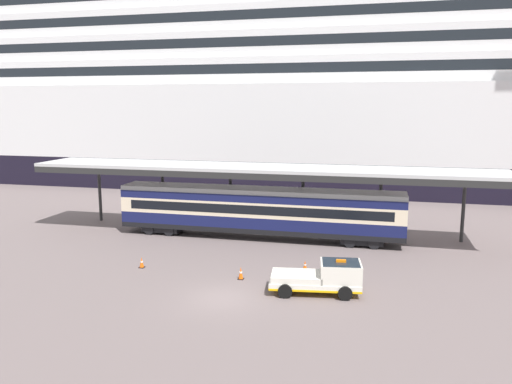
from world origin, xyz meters
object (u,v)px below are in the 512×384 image
at_px(train_carriage, 259,210).
at_px(traffic_cone_near, 305,265).
at_px(traffic_cone_far, 142,263).
at_px(service_truck, 324,276).
at_px(cruise_ship, 409,78).
at_px(traffic_cone_mid, 241,273).

bearing_deg(train_carriage, traffic_cone_near, -56.16).
bearing_deg(traffic_cone_far, traffic_cone_near, 10.69).
distance_m(service_truck, traffic_cone_near, 4.12).
xyz_separation_m(cruise_ship, traffic_cone_far, (-18.90, -44.41, -14.11)).
distance_m(traffic_cone_mid, traffic_cone_far, 7.05).
bearing_deg(traffic_cone_mid, service_truck, -11.85).
relative_size(cruise_ship, traffic_cone_mid, 196.76).
relative_size(cruise_ship, service_truck, 28.47).
relative_size(traffic_cone_near, traffic_cone_far, 0.93).
height_order(cruise_ship, service_truck, cruise_ship).
distance_m(train_carriage, traffic_cone_near, 8.87).
bearing_deg(traffic_cone_near, service_truck, -66.48).
height_order(train_carriage, traffic_cone_far, train_carriage).
height_order(cruise_ship, traffic_cone_far, cruise_ship).
height_order(cruise_ship, traffic_cone_near, cruise_ship).
bearing_deg(service_truck, traffic_cone_far, 172.04).
relative_size(service_truck, traffic_cone_near, 8.16).
height_order(traffic_cone_near, traffic_cone_far, traffic_cone_far).
distance_m(train_carriage, traffic_cone_mid, 10.06).
distance_m(train_carriage, traffic_cone_far, 11.07).
height_order(traffic_cone_near, traffic_cone_mid, traffic_cone_mid).
distance_m(traffic_cone_near, traffic_cone_far, 10.85).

